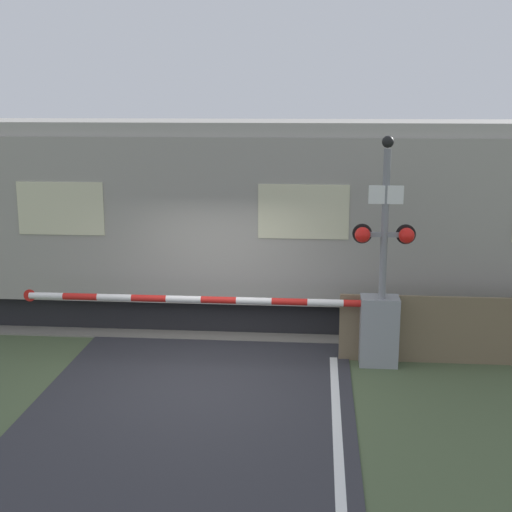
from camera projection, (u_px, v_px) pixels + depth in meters
The scene contains 6 objects.
ground_plane at pixel (204, 378), 10.81m from camera, with size 80.00×80.00×0.00m, color #475638.
track_bed at pixel (230, 313), 13.99m from camera, with size 36.00×3.20×0.13m.
train at pixel (305, 219), 13.46m from camera, with size 15.40×2.72×3.75m.
crossing_barrier at pixel (344, 324), 11.30m from camera, with size 6.08×0.44×1.11m.
signal_post at pixel (384, 239), 10.86m from camera, with size 0.96×0.26×3.61m.
roadside_fence at pixel (476, 331), 11.29m from camera, with size 4.31×0.06×1.10m.
Camera 1 is at (1.67, -10.04, 4.16)m, focal length 50.00 mm.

